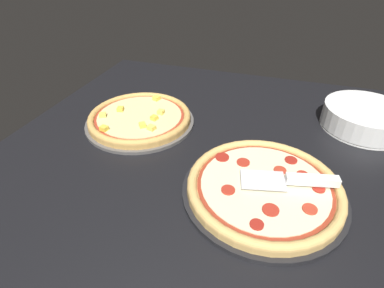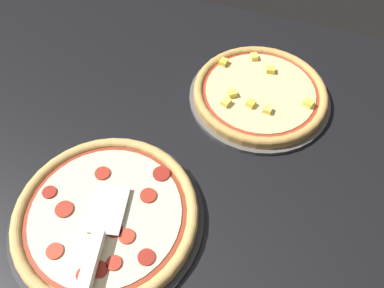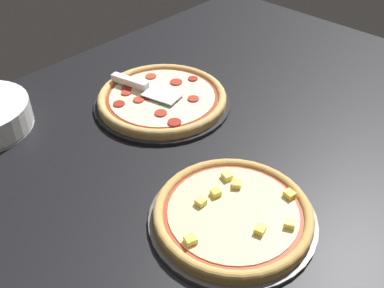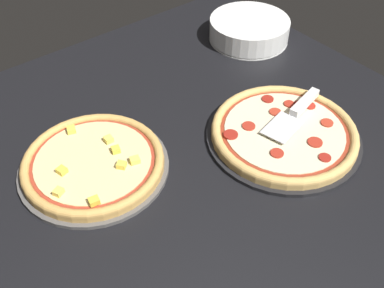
{
  "view_description": "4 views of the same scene",
  "coord_description": "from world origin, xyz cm",
  "px_view_note": "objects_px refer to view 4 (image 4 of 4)",
  "views": [
    {
      "loc": [
        -47.88,
        -16.77,
        50.08
      ],
      "look_at": [
        15.91,
        4.04,
        3.0
      ],
      "focal_mm": 28.0,
      "sensor_mm": 36.0,
      "label": 1
    },
    {
      "loc": [
        32.21,
        -40.76,
        68.52
      ],
      "look_at": [
        15.91,
        4.04,
        3.0
      ],
      "focal_mm": 35.0,
      "sensor_mm": 36.0,
      "label": 2
    },
    {
      "loc": [
        77.14,
        61.65,
        69.68
      ],
      "look_at": [
        15.91,
        4.04,
        3.0
      ],
      "focal_mm": 42.0,
      "sensor_mm": 36.0,
      "label": 3
    },
    {
      "loc": [
        -43.78,
        51.7,
        75.98
      ],
      "look_at": [
        15.91,
        4.04,
        3.0
      ],
      "focal_mm": 42.0,
      "sensor_mm": 36.0,
      "label": 4
    }
  ],
  "objects_px": {
    "plate_stack": "(249,30)",
    "pizza_front": "(284,132)",
    "pizza_back": "(93,162)",
    "serving_spatula": "(299,108)"
  },
  "relations": [
    {
      "from": "serving_spatula",
      "to": "plate_stack",
      "type": "distance_m",
      "value": 0.42
    },
    {
      "from": "serving_spatula",
      "to": "plate_stack",
      "type": "relative_size",
      "value": 0.88
    },
    {
      "from": "pizza_back",
      "to": "serving_spatula",
      "type": "distance_m",
      "value": 0.53
    },
    {
      "from": "pizza_front",
      "to": "serving_spatula",
      "type": "bearing_deg",
      "value": -73.57
    },
    {
      "from": "pizza_front",
      "to": "pizza_back",
      "type": "height_order",
      "value": "pizza_back"
    },
    {
      "from": "pizza_back",
      "to": "plate_stack",
      "type": "distance_m",
      "value": 0.71
    },
    {
      "from": "plate_stack",
      "to": "pizza_front",
      "type": "bearing_deg",
      "value": 146.65
    },
    {
      "from": "serving_spatula",
      "to": "pizza_back",
      "type": "bearing_deg",
      "value": 70.06
    },
    {
      "from": "pizza_back",
      "to": "plate_stack",
      "type": "bearing_deg",
      "value": -73.99
    },
    {
      "from": "pizza_front",
      "to": "serving_spatula",
      "type": "relative_size",
      "value": 1.61
    }
  ]
}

